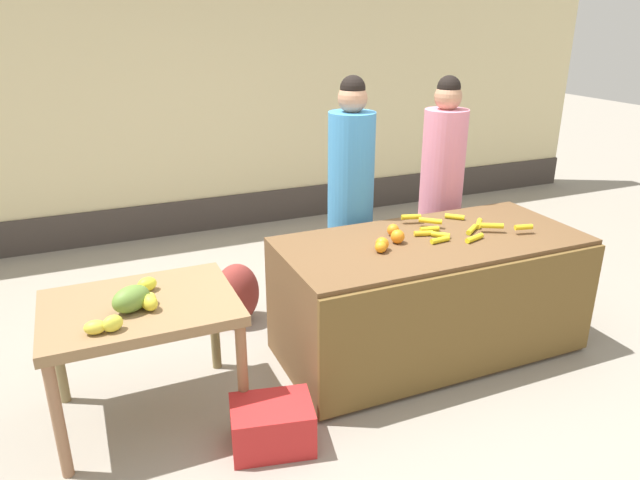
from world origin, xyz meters
TOP-DOWN VIEW (x-y plane):
  - ground_plane at (0.00, 0.00)m, footprint 24.00×24.00m
  - market_wall_back at (0.00, 3.11)m, footprint 9.05×0.23m
  - fruit_stall_counter at (0.51, -0.01)m, footprint 2.04×0.95m
  - side_table_wooden at (-1.38, 0.00)m, footprint 1.04×0.77m
  - banana_bunch_pile at (0.73, 0.05)m, footprint 0.77×0.55m
  - orange_pile at (0.19, 0.02)m, footprint 0.30×0.31m
  - mango_papaya_pile at (-1.42, -0.09)m, footprint 0.43×0.51m
  - vendor_woman_blue_shirt at (0.25, 0.71)m, footprint 0.34×0.34m
  - vendor_woman_pink_shirt at (1.07, 0.75)m, footprint 0.34×0.34m
  - produce_crate at (-0.81, -0.53)m, footprint 0.50×0.40m
  - produce_sack at (-0.61, 0.89)m, footprint 0.44×0.40m

SIDE VIEW (x-z plane):
  - ground_plane at x=0.00m, z-range 0.00..0.00m
  - produce_crate at x=-0.81m, z-range 0.00..0.26m
  - produce_sack at x=-0.61m, z-range 0.00..0.47m
  - fruit_stall_counter at x=0.51m, z-range 0.00..0.83m
  - side_table_wooden at x=-1.38m, z-range 0.28..1.01m
  - mango_papaya_pile at x=-1.42m, z-range 0.72..0.86m
  - banana_bunch_pile at x=0.73m, z-range 0.82..0.89m
  - orange_pile at x=0.19m, z-range 0.83..0.92m
  - vendor_woman_pink_shirt at x=1.07m, z-range 0.01..1.79m
  - vendor_woman_blue_shirt at x=0.25m, z-range 0.01..1.83m
  - market_wall_back at x=0.00m, z-range -0.03..2.92m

